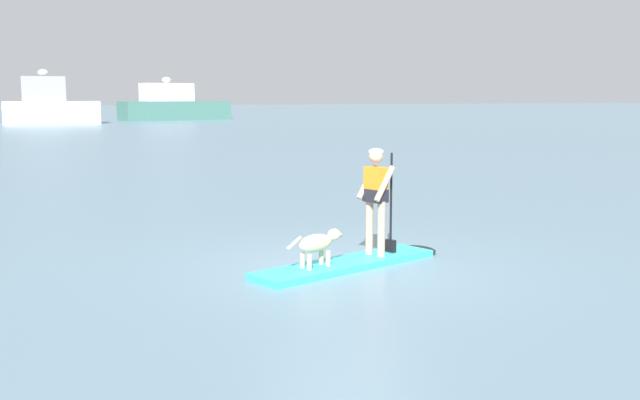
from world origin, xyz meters
The scene contains 6 objects.
ground_plane centered at (0.00, 0.00, 0.00)m, with size 400.00×400.00×0.00m, color slate.
paddleboard centered at (0.22, 0.07, 0.05)m, with size 3.53×1.77×0.10m.
person_paddler centered at (0.61, 0.21, 1.07)m, with size 0.67×0.58×1.67m.
dog centered at (-0.52, -0.18, 0.44)m, with size 1.03×0.43×0.52m.
moored_boat_center centered at (-0.78, 63.34, 1.63)m, with size 8.51×3.65×4.96m.
moored_boat_far_port centered at (11.93, 69.64, 1.48)m, with size 12.18×5.65×4.52m.
Camera 1 is at (-4.62, -10.01, 2.57)m, focal length 41.94 mm.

